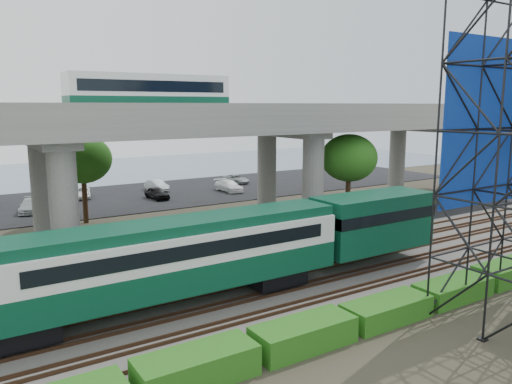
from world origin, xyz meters
TOP-DOWN VIEW (x-y plane):
  - ground at (0.00, 0.00)m, footprint 140.00×140.00m
  - ballast_bed at (0.00, 2.00)m, footprint 90.00×12.00m
  - service_road at (0.00, 10.50)m, footprint 90.00×5.00m
  - parking_lot at (0.00, 34.00)m, footprint 90.00×18.00m
  - harbor_water at (0.00, 56.00)m, footprint 140.00×40.00m
  - rail_tracks at (0.00, 2.00)m, footprint 90.00×9.52m
  - commuter_train at (-5.53, 2.00)m, footprint 29.30×3.06m
  - overpass at (-0.20, 16.00)m, footprint 80.00×12.00m
  - hedge_strip at (1.01, -4.30)m, footprint 34.60×1.80m
  - trees at (-4.67, 16.17)m, footprint 40.94×16.94m
  - parked_cars at (0.44, 33.30)m, footprint 35.64×9.59m

SIDE VIEW (x-z plane):
  - ground at x=0.00m, z-range 0.00..0.00m
  - harbor_water at x=0.00m, z-range 0.00..0.03m
  - service_road at x=0.00m, z-range 0.00..0.08m
  - parking_lot at x=0.00m, z-range 0.00..0.08m
  - ballast_bed at x=0.00m, z-range 0.00..0.20m
  - rail_tracks at x=0.00m, z-range 0.20..0.36m
  - hedge_strip at x=1.01m, z-range -0.04..1.16m
  - parked_cars at x=0.44m, z-range 0.04..1.36m
  - commuter_train at x=-5.53m, z-range 0.73..5.03m
  - trees at x=-4.67m, z-range 1.73..9.42m
  - overpass at x=-0.20m, z-range 2.01..14.41m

